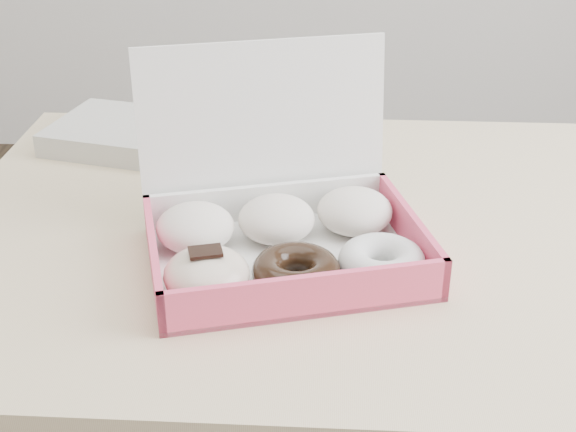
{
  "coord_description": "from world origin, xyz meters",
  "views": [
    {
      "loc": [
        -0.07,
        -0.97,
        1.27
      ],
      "look_at": [
        -0.12,
        -0.11,
        0.82
      ],
      "focal_mm": 50.0,
      "sensor_mm": 36.0,
      "label": 1
    }
  ],
  "objects": [
    {
      "name": "newspapers",
      "position": [
        -0.41,
        0.26,
        0.77
      ],
      "size": [
        0.27,
        0.24,
        0.04
      ],
      "primitive_type": "cube",
      "rotation": [
        0.0,
        0.0,
        -0.23
      ],
      "color": "beige",
      "rests_on": "table"
    },
    {
      "name": "donut_box",
      "position": [
        -0.13,
        -0.09,
        0.79
      ],
      "size": [
        0.39,
        0.36,
        0.24
      ],
      "rotation": [
        0.0,
        0.0,
        0.27
      ],
      "color": "white",
      "rests_on": "table"
    },
    {
      "name": "table",
      "position": [
        0.0,
        0.0,
        0.67
      ],
      "size": [
        1.2,
        0.8,
        0.75
      ],
      "color": "#CCB186",
      "rests_on": "ground"
    }
  ]
}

